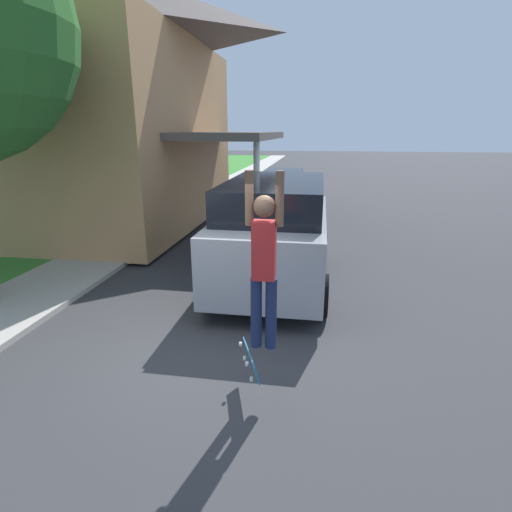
# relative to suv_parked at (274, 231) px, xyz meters

# --- Properties ---
(ground_plane) EXTENTS (120.00, 120.00, 0.00)m
(ground_plane) POSITION_rel_suv_parked_xyz_m (-0.84, -2.91, -1.11)
(ground_plane) COLOR #333335
(lawn) EXTENTS (10.00, 80.00, 0.08)m
(lawn) POSITION_rel_suv_parked_xyz_m (-8.84, 3.09, -1.07)
(lawn) COLOR #387F2D
(lawn) RESTS_ON ground_plane
(sidewalk) EXTENTS (1.80, 80.00, 0.10)m
(sidewalk) POSITION_rel_suv_parked_xyz_m (-4.44, 3.09, -1.06)
(sidewalk) COLOR #ADA89E
(sidewalk) RESTS_ON ground_plane
(house) EXTENTS (13.26, 9.26, 8.35)m
(house) POSITION_rel_suv_parked_xyz_m (-8.18, 4.70, 3.29)
(house) COLOR tan
(house) RESTS_ON lawn
(suv_parked) EXTENTS (2.16, 4.43, 2.10)m
(suv_parked) POSITION_rel_suv_parked_xyz_m (0.00, 0.00, 0.00)
(suv_parked) COLOR gray
(suv_parked) RESTS_ON ground_plane
(car_down_street) EXTENTS (1.84, 4.40, 1.49)m
(car_down_street) POSITION_rel_suv_parked_xyz_m (-0.65, 8.90, -0.39)
(car_down_street) COLOR navy
(car_down_street) RESTS_ON ground_plane
(skateboarder) EXTENTS (0.41, 0.23, 2.02)m
(skateboarder) POSITION_rel_suv_parked_xyz_m (0.30, -3.62, 0.55)
(skateboarder) COLOR #192347
(skateboarder) RESTS_ON ground_plane
(skateboard) EXTENTS (0.35, 0.77, 0.30)m
(skateboard) POSITION_rel_suv_parked_xyz_m (0.15, -3.71, -0.64)
(skateboard) COLOR #236B99
(skateboard) RESTS_ON ground_plane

